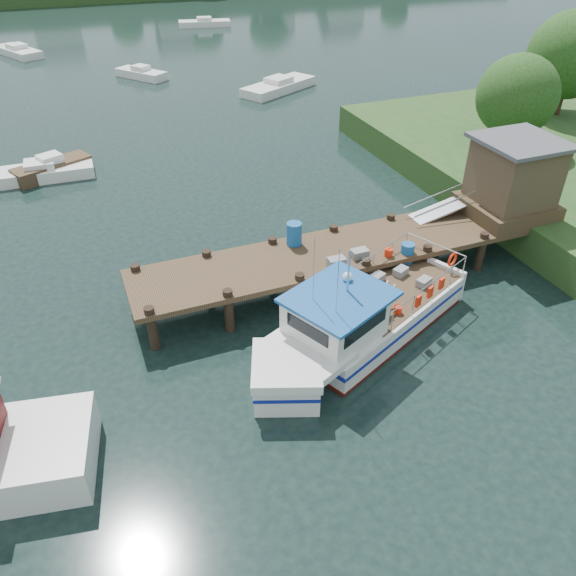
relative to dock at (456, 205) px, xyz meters
name	(u,v)px	position (x,y,z in m)	size (l,w,h in m)	color
ground_plane	(298,290)	(-6.51, -0.01, -2.24)	(160.00, 160.00, 0.00)	black
dock	(456,205)	(0.00, 0.00, 0.00)	(16.60, 3.00, 4.78)	#453321
lobster_boat	(357,323)	(-5.94, -3.44, -1.44)	(8.84, 5.65, 4.44)	silver
moored_rowboat	(52,168)	(-14.32, 14.25, -1.82)	(4.10, 2.77, 1.13)	#453321
moored_far	(204,23)	(3.57, 51.40, -1.88)	(5.95, 3.01, 0.97)	silver
moored_a	(41,172)	(-14.88, 14.06, -1.89)	(5.19, 1.95, 0.94)	silver
moored_b	(141,73)	(-6.77, 31.91, -1.88)	(3.77, 4.42, 0.97)	silver
moored_c	(279,86)	(2.11, 24.45, -1.87)	(6.52, 4.87, 0.99)	silver
moored_d	(18,51)	(-15.89, 43.99, -1.87)	(4.33, 6.13, 0.99)	silver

